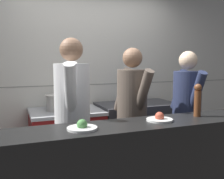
# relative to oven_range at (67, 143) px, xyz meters

# --- Properties ---
(wall_back_tiled) EXTENTS (8.00, 0.06, 2.60)m
(wall_back_tiled) POSITION_rel_oven_range_xyz_m (0.46, 0.40, 0.87)
(wall_back_tiled) COLOR silver
(wall_back_tiled) RESTS_ON ground_plane
(oven_range) EXTENTS (0.91, 0.71, 0.86)m
(oven_range) POSITION_rel_oven_range_xyz_m (0.00, 0.00, 0.00)
(oven_range) COLOR maroon
(oven_range) RESTS_ON ground_plane
(prep_counter) EXTENTS (1.11, 0.65, 0.89)m
(prep_counter) POSITION_rel_oven_range_xyz_m (1.02, -0.00, 0.01)
(prep_counter) COLOR #38383D
(prep_counter) RESTS_ON ground_plane
(pass_counter) EXTENTS (2.64, 0.45, 0.98)m
(pass_counter) POSITION_rel_oven_range_xyz_m (0.57, -1.39, 0.05)
(pass_counter) COLOR black
(pass_counter) RESTS_ON ground_plane
(stock_pot) EXTENTS (0.35, 0.35, 0.20)m
(stock_pot) POSITION_rel_oven_range_xyz_m (-0.07, 0.02, 0.54)
(stock_pot) COLOR beige
(stock_pot) RESTS_ON oven_range
(plated_dish_main) EXTENTS (0.23, 0.23, 0.08)m
(plated_dish_main) POSITION_rel_oven_range_xyz_m (-0.16, -1.41, 0.56)
(plated_dish_main) COLOR white
(plated_dish_main) RESTS_ON pass_counter
(plated_dish_appetiser) EXTENTS (0.23, 0.23, 0.08)m
(plated_dish_appetiser) POSITION_rel_oven_range_xyz_m (0.54, -1.37, 0.56)
(plated_dish_appetiser) COLOR white
(plated_dish_appetiser) RESTS_ON pass_counter
(pepper_mill) EXTENTS (0.07, 0.07, 0.31)m
(pepper_mill) POSITION_rel_oven_range_xyz_m (0.97, -1.34, 0.70)
(pepper_mill) COLOR brown
(pepper_mill) RESTS_ON pass_counter
(chef_head_cook) EXTENTS (0.43, 0.75, 1.72)m
(chef_head_cook) POSITION_rel_oven_range_xyz_m (-0.09, -0.77, 0.52)
(chef_head_cook) COLOR black
(chef_head_cook) RESTS_ON ground_plane
(chef_sous) EXTENTS (0.37, 0.72, 1.64)m
(chef_sous) POSITION_rel_oven_range_xyz_m (0.59, -0.72, 0.48)
(chef_sous) COLOR black
(chef_sous) RESTS_ON ground_plane
(chef_line) EXTENTS (0.36, 0.71, 1.61)m
(chef_line) POSITION_rel_oven_range_xyz_m (1.27, -0.79, 0.46)
(chef_line) COLOR black
(chef_line) RESTS_ON ground_plane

